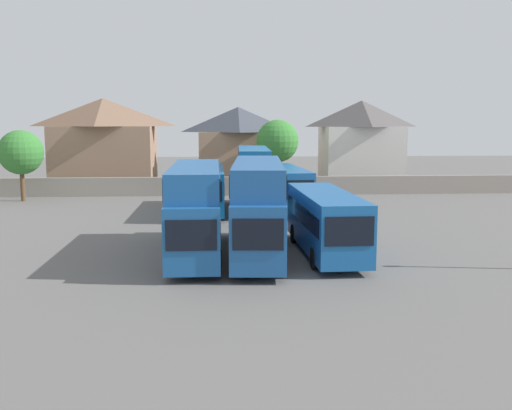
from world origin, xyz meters
name	(u,v)px	position (x,y,z in m)	size (l,w,h in m)	color
ground	(244,207)	(0.00, 18.00, 0.00)	(140.00, 140.00, 0.00)	#605E5B
depot_boundary_wall	(240,186)	(0.00, 25.83, 0.90)	(56.00, 0.50, 1.80)	gray
bus_1	(196,205)	(-3.41, 0.06, 2.72)	(2.65, 11.37, 4.83)	#1C5596
bus_2	(258,203)	(-0.10, 0.05, 2.83)	(3.35, 12.02, 5.02)	#1E5497
bus_3	(325,219)	(3.55, -0.08, 1.93)	(2.88, 10.35, 3.37)	#19599E
bus_4	(208,187)	(-3.03, 15.45, 2.00)	(2.63, 11.78, 3.51)	#0C5998
bus_5	(254,175)	(0.69, 16.32, 2.82)	(2.80, 11.20, 5.00)	#185E9C
bus_6	(286,186)	(3.29, 15.97, 1.96)	(3.18, 10.76, 3.44)	#19559A
house_terrace_left	(104,143)	(-14.30, 32.82, 4.89)	(11.02, 7.03, 9.57)	#9E7A60
house_terrace_centre	(238,146)	(0.08, 33.70, 4.44)	(8.89, 6.72, 8.70)	#9E7A60
house_terrace_right	(361,143)	(13.54, 32.72, 4.80)	(8.79, 6.67, 9.39)	silver
tree_left_of_lot	(277,141)	(3.87, 28.33, 5.14)	(4.30, 4.30, 7.32)	brown
tree_behind_wall	(21,153)	(-19.79, 22.83, 4.37)	(3.97, 3.97, 6.38)	brown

